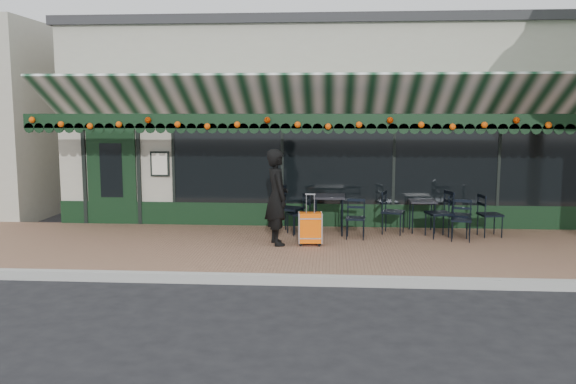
# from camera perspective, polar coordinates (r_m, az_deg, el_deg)

# --- Properties ---
(ground) EXTENTS (80.00, 80.00, 0.00)m
(ground) POSITION_cam_1_polar(r_m,az_deg,el_deg) (9.53, 3.55, -8.57)
(ground) COLOR black
(ground) RESTS_ON ground
(sidewalk) EXTENTS (18.00, 4.00, 0.15)m
(sidewalk) POSITION_cam_1_polar(r_m,az_deg,el_deg) (11.45, 3.67, -5.44)
(sidewalk) COLOR brown
(sidewalk) RESTS_ON ground
(curb) EXTENTS (18.00, 0.16, 0.15)m
(curb) POSITION_cam_1_polar(r_m,az_deg,el_deg) (9.43, 3.55, -8.27)
(curb) COLOR #9E9E99
(curb) RESTS_ON ground
(restaurant_building) EXTENTS (12.00, 9.60, 4.50)m
(restaurant_building) POSITION_cam_1_polar(r_m,az_deg,el_deg) (16.99, 3.91, 6.27)
(restaurant_building) COLOR #A39E8D
(restaurant_building) RESTS_ON ground
(woman) EXTENTS (0.63, 0.77, 1.80)m
(woman) POSITION_cam_1_polar(r_m,az_deg,el_deg) (11.41, -1.05, -0.48)
(woman) COLOR black
(woman) RESTS_ON sidewalk
(suitcase) EXTENTS (0.44, 0.27, 0.97)m
(suitcase) POSITION_cam_1_polar(r_m,az_deg,el_deg) (11.41, 2.09, -3.42)
(suitcase) COLOR #FD5D07
(suitcase) RESTS_ON sidewalk
(cafe_table_a) EXTENTS (0.54, 0.54, 0.66)m
(cafe_table_a) POSITION_cam_1_polar(r_m,az_deg,el_deg) (12.96, 12.47, -1.06)
(cafe_table_a) COLOR black
(cafe_table_a) RESTS_ON sidewalk
(cafe_table_b) EXTENTS (0.64, 0.64, 0.79)m
(cafe_table_b) POSITION_cam_1_polar(r_m,az_deg,el_deg) (12.46, 3.86, -0.69)
(cafe_table_b) COLOR black
(cafe_table_b) RESTS_ON sidewalk
(chair_a_left) EXTENTS (0.58, 0.58, 0.95)m
(chair_a_left) POSITION_cam_1_polar(r_m,az_deg,el_deg) (12.49, 13.95, -1.99)
(chair_a_left) COLOR black
(chair_a_left) RESTS_ON sidewalk
(chair_a_right) EXTENTS (0.55, 0.55, 0.86)m
(chair_a_right) POSITION_cam_1_polar(r_m,az_deg,el_deg) (12.66, 15.77, -2.14)
(chair_a_right) COLOR black
(chair_a_right) RESTS_ON sidewalk
(chair_a_front) EXTENTS (0.48, 0.48, 0.80)m
(chair_a_front) POSITION_cam_1_polar(r_m,az_deg,el_deg) (12.27, 15.92, -2.56)
(chair_a_front) COLOR black
(chair_a_front) RESTS_ON sidewalk
(chair_a_extra) EXTENTS (0.50, 0.50, 0.87)m
(chair_a_extra) POSITION_cam_1_polar(r_m,az_deg,el_deg) (12.86, 18.39, -2.06)
(chair_a_extra) COLOR black
(chair_a_extra) RESTS_ON sidewalk
(chair_b_left) EXTENTS (0.55, 0.55, 0.83)m
(chair_b_left) POSITION_cam_1_polar(r_m,az_deg,el_deg) (12.42, 0.98, -2.08)
(chair_b_left) COLOR black
(chair_b_left) RESTS_ON sidewalk
(chair_b_right) EXTENTS (0.55, 0.55, 0.89)m
(chair_b_right) POSITION_cam_1_polar(r_m,az_deg,el_deg) (12.66, 9.81, -1.88)
(chair_b_right) COLOR black
(chair_b_right) RESTS_ON sidewalk
(chair_b_front) EXTENTS (0.43, 0.43, 0.79)m
(chair_b_front) POSITION_cam_1_polar(r_m,az_deg,el_deg) (12.08, 6.34, -2.51)
(chair_b_front) COLOR black
(chair_b_front) RESTS_ON sidewalk
(chair_solo) EXTENTS (0.63, 0.63, 0.98)m
(chair_solo) POSITION_cam_1_polar(r_m,az_deg,el_deg) (12.61, 0.20, -1.61)
(chair_solo) COLOR black
(chair_solo) RESTS_ON sidewalk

